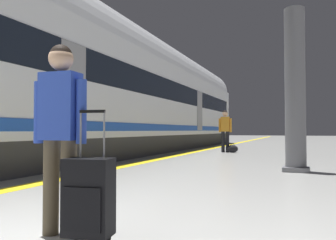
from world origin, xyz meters
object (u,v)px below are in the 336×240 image
object	(u,v)px
high_speed_train	(119,87)
platform_pillar	(295,93)
traveller_foreground	(60,124)
passenger_near	(225,128)
rolling_suitcase_foreground	(89,197)
duffel_bag_near	(233,149)

from	to	relation	value
high_speed_train	platform_pillar	bearing A→B (deg)	-26.68
high_speed_train	platform_pillar	xyz separation A→B (m)	(6.17, -3.10, -0.78)
traveller_foreground	passenger_near	world-z (taller)	passenger_near
traveller_foreground	high_speed_train	bearing A→B (deg)	116.53
rolling_suitcase_foreground	duffel_bag_near	world-z (taller)	rolling_suitcase_foreground
traveller_foreground	duffel_bag_near	bearing A→B (deg)	93.17
high_speed_train	rolling_suitcase_foreground	bearing A→B (deg)	-61.87
traveller_foreground	rolling_suitcase_foreground	bearing A→B (deg)	-13.06
traveller_foreground	passenger_near	distance (m)	11.53
high_speed_train	duffel_bag_near	distance (m)	5.15
high_speed_train	traveller_foreground	distance (m)	9.82
passenger_near	duffel_bag_near	size ratio (longest dim) A/B	3.91
platform_pillar	traveller_foreground	bearing A→B (deg)	-108.22
rolling_suitcase_foreground	traveller_foreground	bearing A→B (deg)	166.94
rolling_suitcase_foreground	duffel_bag_near	distance (m)	11.51
traveller_foreground	duffel_bag_near	distance (m)	11.43
passenger_near	platform_pillar	bearing A→B (deg)	-64.78
passenger_near	duffel_bag_near	xyz separation A→B (m)	(0.32, -0.11, -0.84)
high_speed_train	passenger_near	world-z (taller)	high_speed_train
rolling_suitcase_foreground	platform_pillar	xyz separation A→B (m)	(1.49, 5.66, 1.36)
traveller_foreground	platform_pillar	distance (m)	5.92
rolling_suitcase_foreground	platform_pillar	bearing A→B (deg)	75.29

